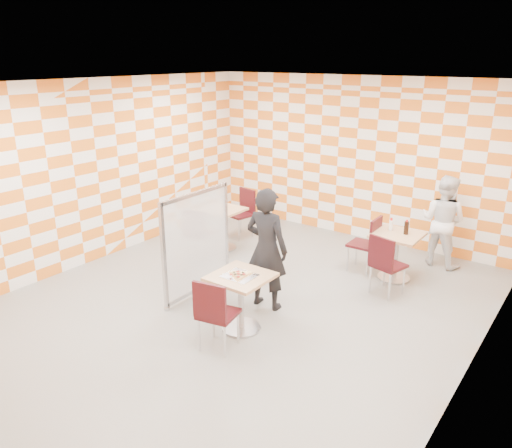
# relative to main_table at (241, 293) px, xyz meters

# --- Properties ---
(room_shell) EXTENTS (7.00, 7.00, 7.00)m
(room_shell) POSITION_rel_main_table_xyz_m (-0.42, 1.10, 0.99)
(room_shell) COLOR gray
(room_shell) RESTS_ON ground
(main_table) EXTENTS (0.70, 0.70, 0.75)m
(main_table) POSITION_rel_main_table_xyz_m (0.00, 0.00, 0.00)
(main_table) COLOR tan
(main_table) RESTS_ON ground
(second_table) EXTENTS (0.70, 0.70, 0.75)m
(second_table) POSITION_rel_main_table_xyz_m (1.01, 2.61, 0.00)
(second_table) COLOR tan
(second_table) RESTS_ON ground
(empty_table) EXTENTS (0.70, 0.70, 0.75)m
(empty_table) POSITION_rel_main_table_xyz_m (-1.99, 2.02, 0.00)
(empty_table) COLOR tan
(empty_table) RESTS_ON ground
(chair_main_front) EXTENTS (0.50, 0.50, 0.92)m
(chair_main_front) POSITION_rel_main_table_xyz_m (0.07, -0.59, 0.04)
(chair_main_front) COLOR #3A0B10
(chair_main_front) RESTS_ON ground
(chair_second_front) EXTENTS (0.51, 0.52, 0.92)m
(chair_second_front) POSITION_rel_main_table_xyz_m (1.09, 1.96, 0.04)
(chair_second_front) COLOR #3A0B10
(chair_second_front) RESTS_ON ground
(chair_second_side) EXTENTS (0.44, 0.43, 0.92)m
(chair_second_side) POSITION_rel_main_table_xyz_m (0.56, 2.61, 0.04)
(chair_second_side) COLOR #3A0B10
(chair_second_side) RESTS_ON ground
(chair_empty_near) EXTENTS (0.53, 0.54, 0.92)m
(chair_empty_near) POSITION_rel_main_table_xyz_m (-1.95, 1.32, 0.04)
(chair_empty_near) COLOR #3A0B10
(chair_empty_near) RESTS_ON ground
(chair_empty_far) EXTENTS (0.49, 0.50, 0.92)m
(chair_empty_far) POSITION_rel_main_table_xyz_m (-2.08, 2.77, 0.04)
(chair_empty_far) COLOR #3A0B10
(chair_empty_far) RESTS_ON ground
(partition) EXTENTS (0.08, 1.38, 1.55)m
(partition) POSITION_rel_main_table_xyz_m (-1.12, 0.43, 0.28)
(partition) COLOR white
(partition) RESTS_ON ground
(man_dark) EXTENTS (0.64, 0.45, 1.70)m
(man_dark) POSITION_rel_main_table_xyz_m (-0.10, 0.71, 0.34)
(man_dark) COLOR black
(man_dark) RESTS_ON ground
(man_white) EXTENTS (0.82, 0.68, 1.52)m
(man_white) POSITION_rel_main_table_xyz_m (1.40, 3.61, 0.25)
(man_white) COLOR white
(man_white) RESTS_ON ground
(pizza_on_foil) EXTENTS (0.40, 0.40, 0.04)m
(pizza_on_foil) POSITION_rel_main_table_xyz_m (-0.00, -0.02, 0.26)
(pizza_on_foil) COLOR silver
(pizza_on_foil) RESTS_ON main_table
(sport_bottle) EXTENTS (0.06, 0.06, 0.20)m
(sport_bottle) POSITION_rel_main_table_xyz_m (0.86, 2.70, 0.33)
(sport_bottle) COLOR white
(sport_bottle) RESTS_ON second_table
(soda_bottle) EXTENTS (0.07, 0.07, 0.23)m
(soda_bottle) POSITION_rel_main_table_xyz_m (1.12, 2.66, 0.34)
(soda_bottle) COLOR black
(soda_bottle) RESTS_ON second_table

